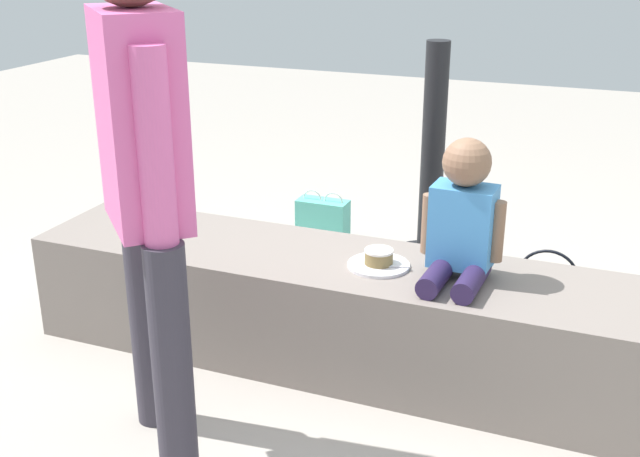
# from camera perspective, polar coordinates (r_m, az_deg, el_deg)

# --- Properties ---
(ground_plane) EXTENTS (12.00, 12.00, 0.00)m
(ground_plane) POSITION_cam_1_polar(r_m,az_deg,el_deg) (2.99, 3.67, -9.92)
(ground_plane) COLOR #A8A096
(concrete_ledge) EXTENTS (2.60, 0.51, 0.41)m
(concrete_ledge) POSITION_cam_1_polar(r_m,az_deg,el_deg) (2.89, 3.76, -6.39)
(concrete_ledge) COLOR gray
(concrete_ledge) RESTS_ON ground_plane
(child_seated) EXTENTS (0.28, 0.32, 0.48)m
(child_seated) POSITION_cam_1_polar(r_m,az_deg,el_deg) (2.65, 10.28, 0.69)
(child_seated) COLOR #2B1D44
(child_seated) RESTS_ON concrete_ledge
(adult_standing) EXTENTS (0.37, 0.37, 1.59)m
(adult_standing) POSITION_cam_1_polar(r_m,az_deg,el_deg) (2.19, -12.69, 5.21)
(adult_standing) COLOR #34303B
(adult_standing) RESTS_ON ground_plane
(cake_plate) EXTENTS (0.22, 0.22, 0.07)m
(cake_plate) POSITION_cam_1_polar(r_m,az_deg,el_deg) (2.78, 4.29, -2.37)
(cake_plate) COLOR white
(cake_plate) RESTS_ON concrete_ledge
(gift_bag) EXTENTS (0.26, 0.12, 0.30)m
(gift_bag) POSITION_cam_1_polar(r_m,az_deg,el_deg) (4.01, 0.20, 0.42)
(gift_bag) COLOR #59C6B2
(gift_bag) RESTS_ON ground_plane
(railing_post) EXTENTS (0.36, 0.36, 1.07)m
(railing_post) POSITION_cam_1_polar(r_m,az_deg,el_deg) (3.77, 8.07, 3.20)
(railing_post) COLOR black
(railing_post) RESTS_ON ground_plane
(water_bottle_near_gift) EXTENTS (0.08, 0.08, 0.19)m
(water_bottle_near_gift) POSITION_cam_1_polar(r_m,az_deg,el_deg) (3.76, -0.82, -1.68)
(water_bottle_near_gift) COLOR silver
(water_bottle_near_gift) RESTS_ON ground_plane
(party_cup_red) EXTENTS (0.08, 0.08, 0.12)m
(party_cup_red) POSITION_cam_1_polar(r_m,az_deg,el_deg) (4.06, -8.42, -0.56)
(party_cup_red) COLOR red
(party_cup_red) RESTS_ON ground_plane
(handbag_black_leather) EXTENTS (0.33, 0.12, 0.36)m
(handbag_black_leather) POSITION_cam_1_polar(r_m,az_deg,el_deg) (3.28, 15.99, -5.25)
(handbag_black_leather) COLOR black
(handbag_black_leather) RESTS_ON ground_plane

